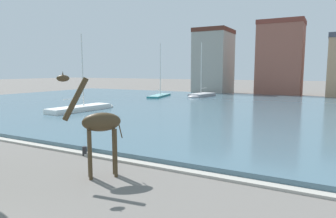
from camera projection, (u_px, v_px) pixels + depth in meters
harbor_water at (239, 109)px, 34.28m from camera, size 84.42×43.37×0.35m
quay_edge_coping at (122, 160)px, 15.15m from camera, size 84.42×0.50×0.12m
giraffe_statue at (98, 124)px, 12.59m from camera, size 2.01×2.16×4.51m
sailboat_white at (85, 109)px, 32.28m from camera, size 2.52×8.60×8.35m
sailboat_teal at (161, 96)px, 50.12m from camera, size 3.51×8.57×9.00m
sailboat_grey at (200, 96)px, 49.06m from camera, size 3.03×6.25×9.04m
mooring_bollard at (85, 151)px, 16.12m from camera, size 0.24×0.24×0.50m
townhouse_end_terrace at (214, 62)px, 60.14m from camera, size 6.55×7.91×12.73m
townhouse_narrow_midrow at (280, 59)px, 54.57m from camera, size 7.87×6.06×13.48m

